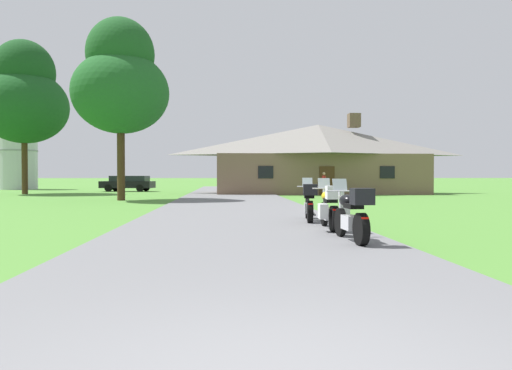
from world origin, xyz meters
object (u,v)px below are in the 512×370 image
Objects in this scene: motorcycle_black_nearest_to_camera at (352,215)px; bystander_red_shirt_near_lodge at (324,183)px; tree_left_far at (24,97)px; tree_left_near at (121,81)px; parked_black_suv_far_left at (128,183)px; metal_silo_distant at (18,146)px; motorcycle_yellow_second_in_row at (331,208)px; motorcycle_green_farthest_in_row at (309,202)px.

motorcycle_black_nearest_to_camera is 1.25× the size of bystander_red_shirt_near_lodge.
tree_left_far is 13.94m from tree_left_near.
tree_left_near is at bearing -161.66° from parked_black_suv_far_left.
tree_left_far is 1.33× the size of metal_silo_distant.
tree_left_near is at bearing -56.21° from metal_silo_distant.
bystander_red_shirt_near_lodge is 0.14× the size of tree_left_far.
tree_left_far is 14.44m from metal_silo_distant.
tree_left_far is at bearing 119.78° from motorcycle_black_nearest_to_camera.
metal_silo_distant is at bearing 123.70° from motorcycle_yellow_second_in_row.
bystander_red_shirt_near_lodge is (4.23, 23.68, 0.31)m from motorcycle_black_nearest_to_camera.
tree_left_far is at bearing 137.36° from parked_black_suv_far_left.
bystander_red_shirt_near_lodge is at bearing -114.84° from parked_black_suv_far_left.
parked_black_suv_far_left reaches higher than motorcycle_black_nearest_to_camera.
metal_silo_distant is (-5.88, 12.82, -3.05)m from tree_left_far.
metal_silo_distant is at bearing 129.59° from motorcycle_green_farthest_in_row.
tree_left_near is at bearing -46.93° from tree_left_far.
motorcycle_green_farthest_in_row is 17.29m from tree_left_near.
bystander_red_shirt_near_lodge is (4.35, 19.12, 0.31)m from motorcycle_green_farthest_in_row.
tree_left_near is 1.17× the size of metal_silo_distant.
motorcycle_black_nearest_to_camera is at bearing -59.79° from metal_silo_distant.
bystander_red_shirt_near_lodge is at bearing 22.79° from tree_left_near.
metal_silo_distant is (-24.03, 41.26, 3.83)m from motorcycle_black_nearest_to_camera.
parked_black_suv_far_left is at bearing 117.49° from motorcycle_green_farthest_in_row.
tree_left_near is (-8.52, 13.72, 6.19)m from motorcycle_green_farthest_in_row.
motorcycle_green_farthest_in_row is at bearing -52.96° from tree_left_far.
tree_left_far is 1.14× the size of tree_left_near.
motorcycle_yellow_second_in_row and motorcycle_green_farthest_in_row have the same top height.
tree_left_far is at bearing 97.03° from bystander_red_shirt_near_lodge.
tree_left_far is 11.00m from parked_black_suv_far_left.
tree_left_near reaches higher than motorcycle_black_nearest_to_camera.
motorcycle_black_nearest_to_camera is 21.13m from tree_left_near.
tree_left_near reaches higher than bystander_red_shirt_near_lodge.
tree_left_far reaches higher than motorcycle_yellow_second_in_row.
tree_left_far reaches higher than motorcycle_black_nearest_to_camera.
parked_black_suv_far_left is (-2.73, 15.64, -6.03)m from tree_left_near.
metal_silo_distant is at bearing 117.45° from motorcycle_black_nearest_to_camera.
tree_left_near is (-12.87, -5.41, 5.88)m from bystander_red_shirt_near_lodge.
motorcycle_yellow_second_in_row is at bearing -58.43° from metal_silo_distant.
motorcycle_green_farthest_in_row is at bearing -58.17° from tree_left_near.
metal_silo_distant reaches higher than motorcycle_yellow_second_in_row.
motorcycle_yellow_second_in_row is at bearing 86.93° from motorcycle_black_nearest_to_camera.
bystander_red_shirt_near_lodge is 23.80m from tree_left_far.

